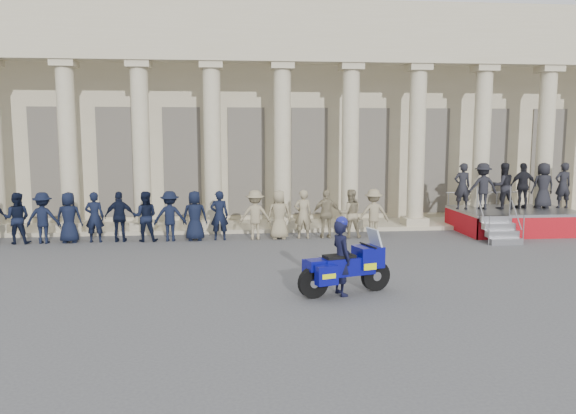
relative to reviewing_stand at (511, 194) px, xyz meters
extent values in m
plane|color=#454548|center=(-9.87, -6.97, -1.44)|extent=(90.00, 90.00, 0.00)
cube|color=tan|center=(-9.87, 8.03, 3.06)|extent=(40.00, 10.00, 9.00)
cube|color=tan|center=(-9.87, 1.83, -1.36)|extent=(40.00, 2.60, 0.15)
cube|color=tan|center=(-9.87, 1.03, 5.35)|extent=(35.80, 1.00, 1.00)
cube|color=tan|center=(-9.87, 1.03, 6.45)|extent=(35.80, 1.00, 1.20)
cube|color=tan|center=(-16.37, 1.03, -1.14)|extent=(0.90, 0.90, 0.30)
cylinder|color=tan|center=(-16.37, 1.03, 1.81)|extent=(0.64, 0.64, 5.60)
cube|color=tan|center=(-16.37, 1.03, 4.73)|extent=(0.85, 0.85, 0.24)
cube|color=tan|center=(-13.77, 1.03, -1.14)|extent=(0.90, 0.90, 0.30)
cylinder|color=tan|center=(-13.77, 1.03, 1.81)|extent=(0.64, 0.64, 5.60)
cube|color=tan|center=(-13.77, 1.03, 4.73)|extent=(0.85, 0.85, 0.24)
cube|color=tan|center=(-11.17, 1.03, -1.14)|extent=(0.90, 0.90, 0.30)
cylinder|color=tan|center=(-11.17, 1.03, 1.81)|extent=(0.64, 0.64, 5.60)
cube|color=tan|center=(-11.17, 1.03, 4.73)|extent=(0.85, 0.85, 0.24)
cube|color=tan|center=(-8.57, 1.03, -1.14)|extent=(0.90, 0.90, 0.30)
cylinder|color=tan|center=(-8.57, 1.03, 1.81)|extent=(0.64, 0.64, 5.60)
cube|color=tan|center=(-8.57, 1.03, 4.73)|extent=(0.85, 0.85, 0.24)
cube|color=tan|center=(-5.97, 1.03, -1.14)|extent=(0.90, 0.90, 0.30)
cylinder|color=tan|center=(-5.97, 1.03, 1.81)|extent=(0.64, 0.64, 5.60)
cube|color=tan|center=(-5.97, 1.03, 4.73)|extent=(0.85, 0.85, 0.24)
cube|color=tan|center=(-3.37, 1.03, -1.14)|extent=(0.90, 0.90, 0.30)
cylinder|color=tan|center=(-3.37, 1.03, 1.81)|extent=(0.64, 0.64, 5.60)
cube|color=tan|center=(-3.37, 1.03, 4.73)|extent=(0.85, 0.85, 0.24)
cube|color=tan|center=(-0.77, 1.03, -1.14)|extent=(0.90, 0.90, 0.30)
cylinder|color=tan|center=(-0.77, 1.03, 1.81)|extent=(0.64, 0.64, 5.60)
cube|color=tan|center=(-0.77, 1.03, 4.73)|extent=(0.85, 0.85, 0.24)
cube|color=tan|center=(1.83, 1.03, -1.14)|extent=(0.90, 0.90, 0.30)
cylinder|color=tan|center=(1.83, 1.03, 1.81)|extent=(0.64, 0.64, 5.60)
cube|color=tan|center=(1.83, 1.03, 4.73)|extent=(0.85, 0.85, 0.24)
cube|color=black|center=(-17.67, 3.05, 1.11)|extent=(1.30, 0.12, 4.20)
cube|color=black|center=(-15.07, 3.05, 1.11)|extent=(1.30, 0.12, 4.20)
cube|color=black|center=(-12.47, 3.05, 1.11)|extent=(1.30, 0.12, 4.20)
cube|color=black|center=(-9.87, 3.05, 1.11)|extent=(1.30, 0.12, 4.20)
cube|color=black|center=(-7.27, 3.05, 1.11)|extent=(1.30, 0.12, 4.20)
cube|color=black|center=(-4.67, 3.05, 1.11)|extent=(1.30, 0.12, 4.20)
cube|color=black|center=(-2.07, 3.05, 1.11)|extent=(1.30, 0.12, 4.20)
cube|color=black|center=(0.53, 3.05, 1.11)|extent=(1.30, 0.12, 4.20)
cube|color=black|center=(3.13, 3.05, 1.11)|extent=(1.30, 0.12, 4.20)
imported|color=black|center=(-17.68, -0.64, -0.57)|extent=(0.84, 0.66, 1.74)
imported|color=black|center=(-16.83, -0.64, -0.57)|extent=(1.12, 0.64, 1.74)
imported|color=black|center=(-15.99, -0.64, -0.57)|extent=(0.85, 0.55, 1.74)
imported|color=black|center=(-15.14, -0.64, -0.57)|extent=(0.63, 0.42, 1.74)
imported|color=black|center=(-14.30, -0.64, -0.57)|extent=(1.02, 0.42, 1.74)
imported|color=black|center=(-13.45, -0.64, -0.57)|extent=(0.84, 0.66, 1.74)
imported|color=black|center=(-12.61, -0.64, -0.57)|extent=(1.12, 0.64, 1.74)
imported|color=black|center=(-11.76, -0.64, -0.57)|extent=(0.85, 0.55, 1.74)
imported|color=black|center=(-10.92, -0.64, -0.57)|extent=(0.63, 0.42, 1.74)
imported|color=gray|center=(-9.67, -0.64, -0.57)|extent=(1.12, 0.64, 1.74)
imported|color=gray|center=(-8.83, -0.64, -0.57)|extent=(0.85, 0.55, 1.74)
imported|color=gray|center=(-7.98, -0.64, -0.57)|extent=(0.63, 0.42, 1.74)
imported|color=gray|center=(-7.13, -0.64, -0.57)|extent=(1.02, 0.42, 1.74)
imported|color=gray|center=(-6.29, -0.64, -0.57)|extent=(0.84, 0.66, 1.74)
imported|color=gray|center=(-5.44, -0.64, -0.57)|extent=(1.12, 0.64, 1.74)
cube|color=gray|center=(0.16, -0.04, -0.63)|extent=(4.25, 3.03, 0.10)
cube|color=maroon|center=(0.16, -1.53, -1.06)|extent=(4.25, 0.04, 0.76)
cube|color=maroon|center=(-1.95, -0.04, -1.06)|extent=(0.04, 3.03, 0.76)
cube|color=maroon|center=(2.26, -0.04, -1.06)|extent=(0.04, 3.03, 0.76)
cube|color=gray|center=(-1.37, -2.45, -1.33)|extent=(1.10, 0.28, 0.21)
cube|color=gray|center=(-1.37, -2.17, -1.11)|extent=(1.10, 0.28, 0.21)
cube|color=gray|center=(-1.37, -1.89, -0.90)|extent=(1.10, 0.28, 0.21)
cube|color=gray|center=(-1.37, -1.61, -0.68)|extent=(1.10, 0.28, 0.21)
cylinder|color=gray|center=(0.16, 1.43, -0.08)|extent=(4.25, 0.04, 0.04)
imported|color=black|center=(-1.84, 0.16, 0.30)|extent=(0.64, 0.42, 1.74)
imported|color=black|center=(-1.04, 0.16, 0.30)|extent=(1.13, 0.65, 1.74)
imported|color=black|center=(-0.24, 0.16, 0.30)|extent=(0.85, 0.66, 1.74)
imported|color=black|center=(0.56, 0.16, 0.30)|extent=(1.02, 0.43, 1.74)
imported|color=black|center=(1.36, 0.16, 0.30)|extent=(0.85, 0.55, 1.74)
imported|color=black|center=(2.16, 0.16, 0.30)|extent=(0.64, 0.42, 1.74)
cylinder|color=black|center=(-7.11, -7.46, -1.08)|extent=(0.73, 0.35, 0.71)
cylinder|color=black|center=(-8.66, -7.92, -1.08)|extent=(0.73, 0.35, 0.71)
cube|color=#0B0D7D|center=(-7.83, -7.68, -0.77)|extent=(1.32, 0.79, 0.41)
cube|color=#0B0D7D|center=(-7.31, -7.52, -0.59)|extent=(0.73, 0.71, 0.49)
cube|color=silver|center=(-7.31, -7.52, -0.84)|extent=(0.32, 0.38, 0.13)
cube|color=#B2BFCC|center=(-7.14, -7.47, -0.23)|extent=(0.36, 0.54, 0.58)
cube|color=black|center=(-8.04, -7.74, -0.55)|extent=(0.78, 0.55, 0.11)
cube|color=#0B0D7D|center=(-8.61, -7.91, -0.68)|extent=(0.47, 0.46, 0.24)
cube|color=#0B0D7D|center=(-8.40, -8.21, -0.84)|extent=(0.53, 0.37, 0.43)
cube|color=#D8E20B|center=(-8.40, -8.21, -0.84)|extent=(0.38, 0.34, 0.11)
cube|color=#0B0D7D|center=(-8.60, -7.55, -0.84)|extent=(0.53, 0.37, 0.43)
cube|color=#D8E20B|center=(-8.60, -7.55, -0.84)|extent=(0.38, 0.34, 0.11)
cylinder|color=silver|center=(-8.42, -7.58, -1.11)|extent=(0.65, 0.29, 0.11)
cylinder|color=black|center=(-7.31, -7.52, -0.34)|extent=(0.25, 0.73, 0.04)
imported|color=black|center=(-7.99, -7.72, -0.57)|extent=(0.58, 0.73, 1.74)
sphere|color=navy|center=(-7.99, -7.72, 0.25)|extent=(0.28, 0.28, 0.28)
camera|label=1|loc=(-10.42, -20.09, 2.23)|focal=35.00mm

